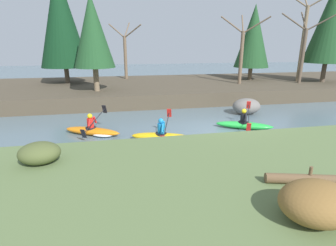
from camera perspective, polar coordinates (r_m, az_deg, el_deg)
name	(u,v)px	position (r m, az deg, el deg)	size (l,w,h in m)	color
ground_plane	(224,133)	(12.62, 12.03, -2.13)	(90.00, 90.00, 0.00)	slate
riverbank_near	(307,185)	(8.06, 27.99, -11.75)	(44.00, 6.57, 0.86)	#5B7042
riverbank_far	(175,88)	(22.26, 1.59, 7.64)	(44.00, 10.82, 0.94)	#4C4233
conifer_tree_far_left	(61,19)	(23.21, -22.32, 20.29)	(3.68, 3.68, 8.63)	brown
conifer_tree_left	(92,31)	(18.45, -16.12, 18.62)	(2.67, 2.67, 6.18)	#7A664C
conifer_tree_mid_left	(253,36)	(24.82, 18.08, 17.47)	(2.99, 2.99, 6.31)	brown
conifer_tree_centre	(332,20)	(25.93, 32.17, 18.46)	(3.65, 3.65, 8.24)	brown
bare_tree_upstream	(125,52)	(24.73, -9.26, 14.94)	(2.79, 2.75, 4.99)	brown
bare_tree_mid_upstream	(242,51)	(22.11, 15.74, 14.79)	(2.98, 2.94, 5.35)	brown
bare_tree_mid_downstream	(303,49)	(24.26, 27.38, 14.03)	(3.13, 3.09, 5.63)	brown
bare_tree_downstream	(304,35)	(25.11, 27.41, 16.62)	(4.37, 4.32, 8.01)	#7A664C
shrub_clump_nearest	(39,153)	(8.01, -26.18, -5.88)	(1.11, 0.92, 0.60)	#4C562D
shrub_clump_second	(317,202)	(5.69, 29.71, -14.79)	(1.41, 1.18, 0.77)	brown
kayaker_lead	(244,124)	(13.44, 16.31, -0.28)	(2.69, 1.94, 1.20)	green
kayaker_middle	(165,136)	(11.30, -0.68, -2.94)	(2.75, 2.02, 1.20)	yellow
kayaker_trailing	(94,131)	(12.49, -15.75, -1.64)	(2.68, 1.93, 1.20)	orange
boulder_midstream	(246,106)	(16.28, 16.69, 3.51)	(1.67, 1.30, 0.94)	slate
driftwood_log	(301,179)	(7.01, 26.92, -10.79)	(1.62, 0.65, 0.44)	brown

